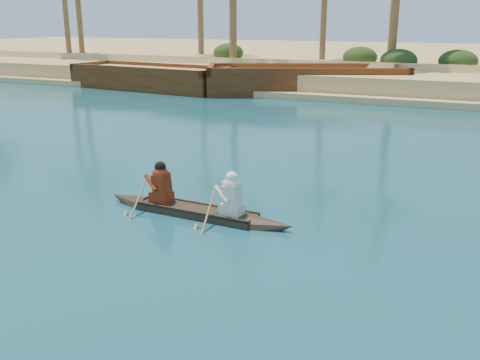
% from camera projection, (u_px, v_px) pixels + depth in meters
% --- Properties ---
extents(canoe, '(4.88, 0.89, 1.34)m').
position_uv_depth(canoe, '(196.00, 204.00, 12.27)').
color(canoe, '#33261B').
rests_on(canoe, ground).
extents(barge_left, '(11.07, 4.78, 1.79)m').
position_uv_depth(barge_left, '(150.00, 79.00, 34.83)').
color(barge_left, brown).
rests_on(barge_left, ground).
extents(barge_mid, '(12.44, 8.34, 1.97)m').
position_uv_depth(barge_mid, '(306.00, 82.00, 32.53)').
color(barge_mid, brown).
rests_on(barge_mid, ground).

